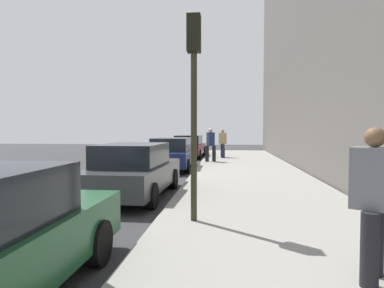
{
  "coord_description": "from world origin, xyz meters",
  "views": [
    {
      "loc": [
        -15.06,
        -2.38,
        1.91
      ],
      "look_at": [
        2.09,
        -0.67,
        1.18
      ],
      "focal_mm": 32.16,
      "sensor_mm": 36.0,
      "label": 1
    }
  ],
  "objects": [
    {
      "name": "pedestrian_tan_coat",
      "position": [
        6.67,
        -2.15,
        1.09
      ],
      "size": [
        0.58,
        0.52,
        1.77
      ],
      "color": "black",
      "rests_on": "sidewalk"
    },
    {
      "name": "lane_stripe_centre",
      "position": [
        0.0,
        3.2,
        0.0
      ],
      "size": [
        28.0,
        0.14,
        0.01
      ],
      "primitive_type": "cube",
      "color": "gold",
      "rests_on": "ground"
    },
    {
      "name": "ground_plane",
      "position": [
        0.0,
        0.0,
        0.0
      ],
      "size": [
        56.0,
        56.0,
        0.0
      ],
      "primitive_type": "plane",
      "color": "#333335"
    },
    {
      "name": "parked_car_navy",
      "position": [
        1.0,
        0.17,
        0.76
      ],
      "size": [
        4.67,
        1.95,
        1.51
      ],
      "color": "black",
      "rests_on": "ground"
    },
    {
      "name": "pedestrian_grey_coat",
      "position": [
        -10.94,
        -4.08,
        1.1
      ],
      "size": [
        0.54,
        0.57,
        1.79
      ],
      "color": "black",
      "rests_on": "sidewalk"
    },
    {
      "name": "parked_car_charcoal",
      "position": [
        -5.66,
        0.19,
        0.76
      ],
      "size": [
        4.62,
        2.0,
        1.51
      ],
      "color": "black",
      "rests_on": "ground"
    },
    {
      "name": "traffic_light_pole",
      "position": [
        -8.5,
        -1.77,
        2.83
      ],
      "size": [
        0.35,
        0.26,
        3.93
      ],
      "color": "#2D2D19",
      "rests_on": "sidewalk"
    },
    {
      "name": "rolling_suitcase",
      "position": [
        6.28,
        -2.19,
        0.42
      ],
      "size": [
        0.34,
        0.22,
        0.9
      ],
      "color": "#191E38",
      "rests_on": "sidewalk"
    },
    {
      "name": "sidewalk",
      "position": [
        0.0,
        -3.3,
        0.07
      ],
      "size": [
        28.0,
        4.6,
        0.15
      ],
      "primitive_type": "cube",
      "color": "gray",
      "rests_on": "ground"
    },
    {
      "name": "pedestrian_navy_coat",
      "position": [
        3.74,
        -1.53,
        1.13
      ],
      "size": [
        0.58,
        0.58,
        1.84
      ],
      "color": "black",
      "rests_on": "sidewalk"
    },
    {
      "name": "parked_car_maroon",
      "position": [
        8.01,
        0.11,
        0.76
      ],
      "size": [
        4.77,
        2.01,
        1.51
      ],
      "color": "black",
      "rests_on": "ground"
    }
  ]
}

